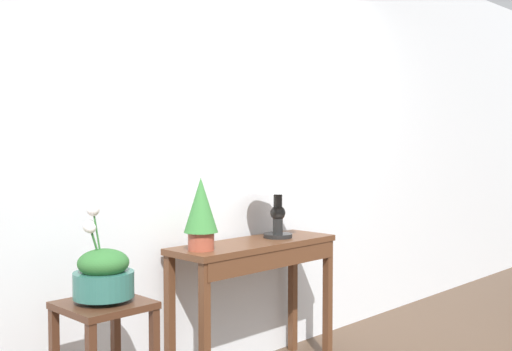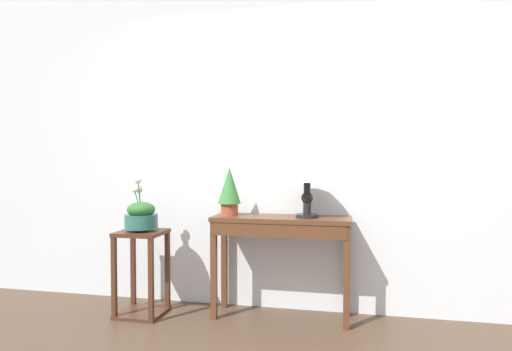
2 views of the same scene
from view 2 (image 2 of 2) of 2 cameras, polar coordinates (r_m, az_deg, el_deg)
The scene contains 6 objects.
back_wall_with_art at distance 3.74m, azimuth 5.69°, elevation 4.47°, with size 9.00×0.10×2.80m.
console_table at distance 3.52m, azimuth 3.15°, elevation -7.46°, with size 1.07×0.35×0.80m.
table_lamp at distance 3.47m, azimuth 6.49°, elevation 0.36°, with size 0.33×0.33×0.47m.
potted_plant_on_console at distance 3.57m, azimuth -3.38°, elevation -1.74°, with size 0.18×0.18×0.39m.
pedestal_stand_left at distance 3.78m, azimuth -14.26°, elevation -11.86°, with size 0.35×0.35×0.67m.
planter_bowl_wide at distance 3.70m, azimuth -14.34°, elevation -4.92°, with size 0.26×0.26×0.43m.
Camera 2 is at (0.44, -2.30, 1.24)m, focal length 31.62 mm.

